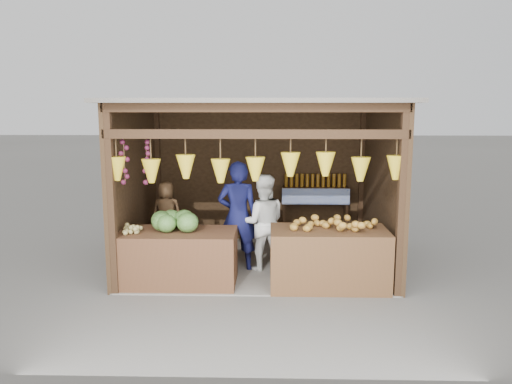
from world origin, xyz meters
TOP-DOWN VIEW (x-y plane):
  - ground at (0.00, 0.00)m, footprint 80.00×80.00m
  - stall_structure at (-0.03, -0.04)m, footprint 4.30×3.30m
  - back_shelf at (1.05, 1.28)m, footprint 1.25×0.32m
  - counter_left at (-1.16, -1.04)m, footprint 1.72×0.85m
  - counter_right at (1.03, -1.08)m, footprint 1.65×0.85m
  - stool at (-1.53, 0.17)m, footprint 0.30×0.30m
  - man_standing at (-0.30, -0.34)m, footprint 0.64×0.42m
  - woman_standing at (0.09, -0.33)m, footprint 0.78×0.63m
  - vendor_seated at (-1.53, 0.17)m, footprint 0.54×0.38m
  - melon_pile at (-1.19, -0.95)m, footprint 1.00×0.50m
  - tanfruit_pile at (-1.77, -1.13)m, footprint 0.34×0.40m
  - mango_pile at (1.09, -1.10)m, footprint 1.40×0.64m

SIDE VIEW (x-z plane):
  - ground at x=0.00m, z-range 0.00..0.00m
  - stool at x=-1.53m, z-range 0.00..0.28m
  - counter_left at x=-1.16m, z-range 0.00..0.79m
  - counter_right at x=1.03m, z-range 0.00..0.84m
  - woman_standing at x=0.09m, z-range 0.00..1.53m
  - vendor_seated at x=-1.53m, z-range 0.28..1.33m
  - tanfruit_pile at x=-1.77m, z-range 0.79..0.92m
  - man_standing at x=-0.30m, z-range 0.00..1.73m
  - back_shelf at x=1.05m, z-range 0.21..1.54m
  - melon_pile at x=-1.19m, z-range 0.79..1.11m
  - mango_pile at x=1.09m, z-range 0.84..1.06m
  - stall_structure at x=-0.03m, z-range 0.34..3.00m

